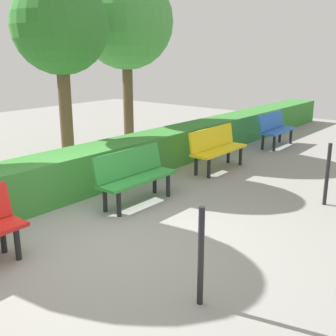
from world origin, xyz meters
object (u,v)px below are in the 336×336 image
Objects in this scene: tree_near at (126,22)px; bench_yellow at (217,147)px; bench_green at (134,174)px; bench_blue at (275,128)px; tree_mid at (60,28)px.

bench_yellow is at bearing 82.77° from tree_near.
tree_near is (-2.86, -2.88, 2.54)m from bench_green.
bench_blue is 4.51m from tree_near.
bench_green is (2.50, 0.05, -0.00)m from bench_yellow.
bench_yellow is 1.06× the size of bench_green.
bench_green is (5.30, 0.07, 0.00)m from bench_blue.
bench_blue is at bearing 130.85° from tree_near.
bench_blue is 5.76m from tree_mid.
tree_mid is at bearing 13.02° from tree_near.
bench_yellow is 3.82m from tree_near.
bench_yellow reaches higher than bench_blue.
bench_green is 0.39× the size of tree_mid.
bench_yellow is at bearing -178.44° from bench_green.
bench_blue is 0.91× the size of bench_yellow.
bench_blue and bench_green have the same top height.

